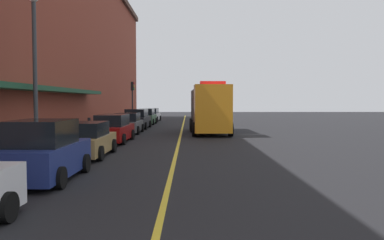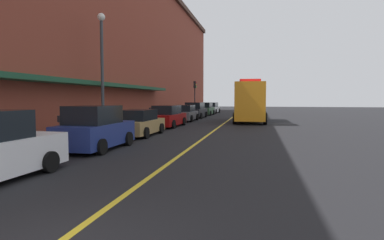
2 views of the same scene
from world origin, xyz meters
name	(u,v)px [view 1 (image 1 of 2)]	position (x,y,z in m)	size (l,w,h in m)	color
ground_plane	(181,135)	(0.00, 25.00, 0.00)	(112.00, 112.00, 0.00)	black
sidewalk_left	(96,134)	(-6.20, 25.00, 0.07)	(2.40, 70.00, 0.15)	#9E9B93
lane_center_stripe	(181,135)	(0.00, 25.00, 0.00)	(0.16, 70.00, 0.01)	gold
parked_car_1	(44,152)	(-3.95, 8.88, 0.88)	(2.12, 4.15, 1.90)	navy
parked_car_2	(86,140)	(-4.01, 14.03, 0.73)	(2.15, 4.37, 1.55)	#A5844C
parked_car_3	(113,129)	(-3.95, 20.00, 0.79)	(2.07, 4.87, 1.67)	maroon
parked_car_4	(128,124)	(-4.03, 26.31, 0.74)	(2.05, 4.23, 1.56)	#595B60
parked_car_5	(137,119)	(-4.04, 31.35, 0.82)	(2.25, 4.52, 1.75)	black
parked_car_6	(146,117)	(-3.92, 37.39, 0.78)	(2.11, 4.17, 1.66)	#2D5133
parked_car_7	(151,115)	(-4.00, 43.35, 0.75)	(2.25, 4.90, 1.58)	silver
utility_truck	(209,109)	(2.16, 26.47, 1.82)	(3.03, 8.19, 3.82)	orange
parking_meter_0	(23,141)	(-5.35, 10.69, 1.06)	(0.14, 0.18, 1.33)	#4C4C51
parking_meter_1	(66,130)	(-5.35, 15.58, 1.06)	(0.14, 0.18, 1.33)	#4C4C51
parking_meter_2	(41,137)	(-5.35, 12.31, 1.06)	(0.14, 0.18, 1.33)	#4C4C51
parking_meter_3	(89,125)	(-5.35, 19.89, 1.06)	(0.14, 0.18, 1.33)	#4C4C51
street_lamp_left	(35,56)	(-5.95, 13.40, 4.40)	(0.44, 0.44, 6.94)	#33383D
traffic_light_near	(132,94)	(-5.29, 37.32, 3.16)	(0.38, 0.36, 4.30)	#232326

